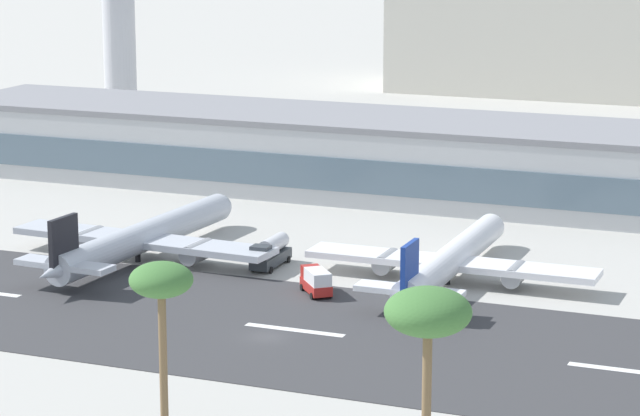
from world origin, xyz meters
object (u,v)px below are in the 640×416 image
at_px(terminal_building, 422,158).
at_px(palm_tree_2, 428,316).
at_px(control_tower, 119,16).
at_px(airliner_navy_tail_gate_1, 448,262).
at_px(palm_tree_0, 161,286).
at_px(airliner_black_tail_gate_0, 138,239).
at_px(service_box_truck_0, 316,281).
at_px(service_fuel_truck_2, 271,252).

relative_size(terminal_building, palm_tree_2, 9.61).
relative_size(control_tower, airliner_navy_tail_gate_1, 0.89).
bearing_deg(palm_tree_0, airliner_black_tail_gate_0, 121.28).
relative_size(airliner_black_tail_gate_0, airliner_navy_tail_gate_1, 1.06).
bearing_deg(service_box_truck_0, control_tower, 0.50).
bearing_deg(terminal_building, control_tower, 152.34).
xyz_separation_m(control_tower, airliner_black_tail_gate_0, (57.73, -96.06, -20.75)).
xyz_separation_m(service_box_truck_0, palm_tree_0, (4.92, -48.45, 12.45)).
distance_m(airliner_navy_tail_gate_1, service_fuel_truck_2, 24.28).
xyz_separation_m(terminal_building, palm_tree_2, (36.50, -111.85, 8.79)).
height_order(palm_tree_0, palm_tree_2, palm_tree_2).
relative_size(service_fuel_truck_2, palm_tree_2, 0.49).
bearing_deg(terminal_building, service_box_truck_0, -84.47).
distance_m(terminal_building, palm_tree_0, 109.43).
relative_size(airliner_navy_tail_gate_1, palm_tree_2, 2.46).
relative_size(control_tower, airliner_black_tail_gate_0, 0.83).
bearing_deg(palm_tree_2, palm_tree_0, 172.85).
distance_m(airliner_black_tail_gate_0, service_box_truck_0, 28.92).
relative_size(control_tower, service_box_truck_0, 6.22).
height_order(terminal_building, control_tower, control_tower).
bearing_deg(control_tower, terminal_building, -27.66).
bearing_deg(airliner_black_tail_gate_0, terminal_building, -19.15).
xyz_separation_m(airliner_navy_tail_gate_1, palm_tree_2, (16.97, -62.43, 12.38)).
relative_size(service_fuel_truck_2, palm_tree_0, 0.52).
bearing_deg(airliner_navy_tail_gate_1, service_box_truck_0, 127.96).
xyz_separation_m(control_tower, palm_tree_0, (90.88, -150.63, -9.56)).
xyz_separation_m(terminal_building, control_tower, (-80.14, 42.00, 17.35)).
bearing_deg(airliner_black_tail_gate_0, service_fuel_truck_2, -74.32).
height_order(terminal_building, airliner_black_tail_gate_0, terminal_building).
height_order(control_tower, airliner_black_tail_gate_0, control_tower).
xyz_separation_m(airliner_black_tail_gate_0, service_box_truck_0, (28.24, -6.12, -1.27)).
bearing_deg(palm_tree_0, service_fuel_truck_2, 104.83).
xyz_separation_m(airliner_navy_tail_gate_1, service_fuel_truck_2, (-24.26, -0.77, -0.84)).
bearing_deg(airliner_navy_tail_gate_1, service_fuel_truck_2, 91.66).
height_order(control_tower, service_box_truck_0, control_tower).
relative_size(terminal_building, airliner_black_tail_gate_0, 3.67).
relative_size(palm_tree_0, palm_tree_2, 0.93).
bearing_deg(airliner_black_tail_gate_0, airliner_navy_tail_gate_1, -80.33).
bearing_deg(airliner_black_tail_gate_0, control_tower, 34.37).
xyz_separation_m(airliner_black_tail_gate_0, airliner_navy_tail_gate_1, (41.94, 4.64, -0.18)).
bearing_deg(terminal_building, airliner_navy_tail_gate_1, -68.44).
bearing_deg(control_tower, service_box_truck_0, -49.92).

